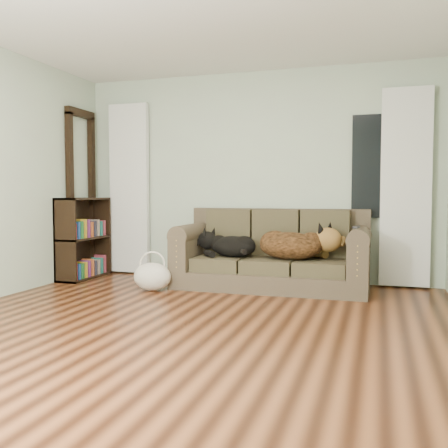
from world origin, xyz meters
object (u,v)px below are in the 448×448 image
(tote_bag, at_px, (152,276))
(bookshelf, at_px, (84,239))
(dog_black_lab, at_px, (230,245))
(dog_shepherd, at_px, (295,247))
(sofa, at_px, (271,249))

(tote_bag, relative_size, bookshelf, 0.42)
(tote_bag, bearing_deg, dog_black_lab, 34.64)
(bookshelf, bearing_deg, dog_black_lab, 1.33)
(dog_black_lab, relative_size, tote_bag, 1.37)
(dog_shepherd, bearing_deg, sofa, 5.18)
(sofa, xyz_separation_m, dog_black_lab, (-0.48, -0.05, 0.03))
(sofa, bearing_deg, dog_black_lab, -174.63)
(dog_black_lab, height_order, tote_bag, dog_black_lab)
(dog_shepherd, bearing_deg, tote_bag, 36.28)
(dog_black_lab, xyz_separation_m, dog_shepherd, (0.76, -0.02, 0.01))
(dog_shepherd, bearing_deg, dog_black_lab, 16.56)
(dog_shepherd, xyz_separation_m, tote_bag, (-1.51, -0.50, -0.33))
(sofa, relative_size, dog_shepherd, 2.83)
(dog_shepherd, distance_m, bookshelf, 2.71)
(tote_bag, xyz_separation_m, bookshelf, (-1.20, 0.50, 0.34))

